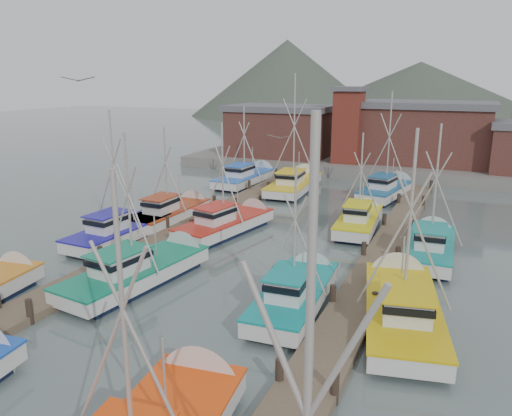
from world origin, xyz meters
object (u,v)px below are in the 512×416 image
at_px(boat_4, 143,270).
at_px(boat_8, 230,223).
at_px(boat_12, 295,183).
at_px(lookout_tower, 348,124).

xyz_separation_m(boat_4, boat_8, (0.22, 9.92, -0.00)).
distance_m(boat_4, boat_8, 9.92).
xyz_separation_m(boat_8, boat_12, (-0.20, 14.71, 0.01)).
bearing_deg(lookout_tower, boat_12, -101.26).
bearing_deg(boat_4, boat_12, 97.35).
xyz_separation_m(lookout_tower, boat_4, (-2.27, -35.92, -4.87)).
bearing_deg(lookout_tower, boat_8, -94.50).
bearing_deg(boat_12, lookout_tower, 75.05).
xyz_separation_m(lookout_tower, boat_8, (-2.05, -26.00, -4.87)).
bearing_deg(lookout_tower, boat_4, -93.61).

